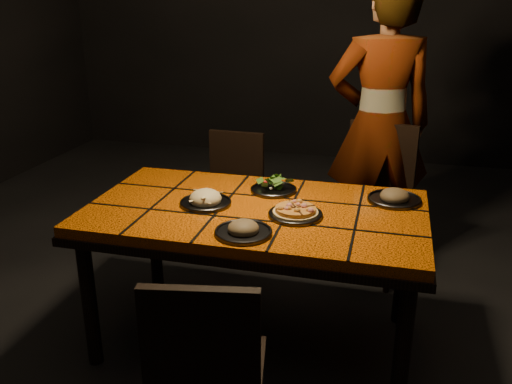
% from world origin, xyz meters
% --- Properties ---
extents(room_shell, '(6.04, 7.04, 3.08)m').
position_xyz_m(room_shell, '(0.00, 0.00, 1.50)').
color(room_shell, black).
rests_on(room_shell, ground).
extents(dining_table, '(1.62, 0.92, 0.75)m').
position_xyz_m(dining_table, '(0.00, 0.00, 0.67)').
color(dining_table, '#E46007').
rests_on(dining_table, ground).
extents(chair_near, '(0.45, 0.45, 0.86)m').
position_xyz_m(chair_near, '(0.05, -0.87, 0.49)').
color(chair_near, black).
rests_on(chair_near, ground).
extents(chair_far_left, '(0.40, 0.40, 0.84)m').
position_xyz_m(chair_far_left, '(-0.41, 0.96, 0.48)').
color(chair_far_left, black).
rests_on(chair_far_left, ground).
extents(chair_far_right, '(0.51, 0.51, 0.96)m').
position_xyz_m(chair_far_right, '(0.53, 0.96, 0.55)').
color(chair_far_right, black).
rests_on(chair_far_right, ground).
extents(diner, '(0.77, 0.62, 1.85)m').
position_xyz_m(diner, '(0.52, 1.13, 0.92)').
color(diner, brown).
rests_on(diner, ground).
extents(plate_pizza, '(0.28, 0.28, 0.04)m').
position_xyz_m(plate_pizza, '(0.20, -0.06, 0.77)').
color(plate_pizza, '#343438').
rests_on(plate_pizza, dining_table).
extents(plate_pasta, '(0.25, 0.25, 0.08)m').
position_xyz_m(plate_pasta, '(-0.24, -0.02, 0.77)').
color(plate_pasta, '#343438').
rests_on(plate_pasta, dining_table).
extents(plate_salad, '(0.24, 0.24, 0.07)m').
position_xyz_m(plate_salad, '(0.03, 0.24, 0.78)').
color(plate_salad, '#343438').
rests_on(plate_salad, dining_table).
extents(plate_mushroom_a, '(0.25, 0.25, 0.08)m').
position_xyz_m(plate_mushroom_a, '(0.03, -0.31, 0.77)').
color(plate_mushroom_a, '#343438').
rests_on(plate_mushroom_a, dining_table).
extents(plate_mushroom_b, '(0.26, 0.26, 0.09)m').
position_xyz_m(plate_mushroom_b, '(0.64, 0.25, 0.77)').
color(plate_mushroom_b, '#343438').
rests_on(plate_mushroom_b, dining_table).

